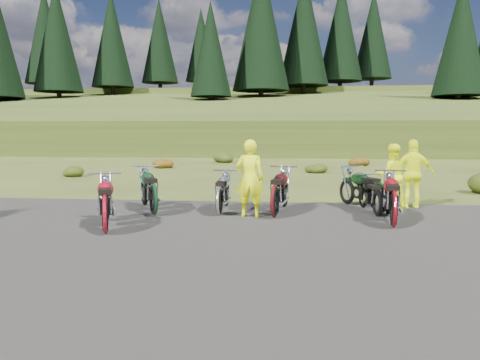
# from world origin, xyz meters

# --- Properties ---
(ground) EXTENTS (300.00, 300.00, 0.00)m
(ground) POSITION_xyz_m (0.00, 0.00, 0.00)
(ground) COLOR #354617
(ground) RESTS_ON ground
(gravel_pad) EXTENTS (20.00, 12.00, 0.04)m
(gravel_pad) POSITION_xyz_m (0.00, -2.00, 0.00)
(gravel_pad) COLOR black
(gravel_pad) RESTS_ON ground
(hill_slope) EXTENTS (300.00, 45.97, 9.37)m
(hill_slope) POSITION_xyz_m (0.00, 50.00, 0.00)
(hill_slope) COLOR #2F4216
(hill_slope) RESTS_ON ground
(hill_plateau) EXTENTS (300.00, 90.00, 9.17)m
(hill_plateau) POSITION_xyz_m (0.00, 110.00, 0.00)
(hill_plateau) COLOR #2F4216
(hill_plateau) RESTS_ON ground
(conifer_15) EXTENTS (7.92, 7.92, 20.00)m
(conifer_15) POSITION_xyz_m (-45.00, 76.00, 20.16)
(conifer_15) COLOR black
(conifer_15) RESTS_ON ground
(conifer_17) EXTENTS (7.04, 7.04, 18.00)m
(conifer_17) POSITION_xyz_m (-33.00, 57.00, 15.97)
(conifer_17) COLOR black
(conifer_17) RESTS_ON ground
(conifer_18) EXTENTS (6.60, 6.60, 17.00)m
(conifer_18) POSITION_xyz_m (-27.00, 63.00, 16.66)
(conifer_18) COLOR black
(conifer_18) RESTS_ON ground
(conifer_19) EXTENTS (6.16, 6.16, 16.00)m
(conifer_19) POSITION_xyz_m (-21.00, 69.00, 17.36)
(conifer_19) COLOR black
(conifer_19) RESTS_ON ground
(conifer_20) EXTENTS (5.72, 5.72, 15.00)m
(conifer_20) POSITION_xyz_m (-15.00, 75.00, 17.65)
(conifer_20) COLOR black
(conifer_20) RESTS_ON ground
(conifer_21) EXTENTS (5.28, 5.28, 14.00)m
(conifer_21) POSITION_xyz_m (-9.00, 50.00, 12.56)
(conifer_21) COLOR black
(conifer_21) RESTS_ON ground
(conifer_22) EXTENTS (7.92, 7.92, 20.00)m
(conifer_22) POSITION_xyz_m (-3.00, 56.00, 16.77)
(conifer_22) COLOR black
(conifer_22) RESTS_ON ground
(conifer_23) EXTENTS (7.48, 7.48, 19.00)m
(conifer_23) POSITION_xyz_m (3.00, 62.00, 17.47)
(conifer_23) COLOR black
(conifer_23) RESTS_ON ground
(conifer_24) EXTENTS (7.04, 7.04, 18.00)m
(conifer_24) POSITION_xyz_m (9.00, 68.00, 18.16)
(conifer_24) COLOR black
(conifer_24) RESTS_ON ground
(conifer_25) EXTENTS (6.60, 6.60, 17.00)m
(conifer_25) POSITION_xyz_m (15.00, 74.00, 18.66)
(conifer_25) COLOR black
(conifer_25) RESTS_ON ground
(conifer_26) EXTENTS (6.16, 6.16, 16.00)m
(conifer_26) POSITION_xyz_m (21.00, 49.00, 13.37)
(conifer_26) COLOR black
(conifer_26) RESTS_ON ground
(shrub_1) EXTENTS (1.03, 1.03, 0.61)m
(shrub_1) POSITION_xyz_m (-9.10, 11.30, 0.31)
(shrub_1) COLOR #23340D
(shrub_1) RESTS_ON ground
(shrub_2) EXTENTS (1.30, 1.30, 0.77)m
(shrub_2) POSITION_xyz_m (-6.20, 16.60, 0.38)
(shrub_2) COLOR #65310C
(shrub_2) RESTS_ON ground
(shrub_3) EXTENTS (1.56, 1.56, 0.92)m
(shrub_3) POSITION_xyz_m (-3.30, 21.90, 0.46)
(shrub_3) COLOR #23340D
(shrub_3) RESTS_ON ground
(shrub_4) EXTENTS (0.77, 0.77, 0.45)m
(shrub_4) POSITION_xyz_m (-0.40, 9.20, 0.23)
(shrub_4) COLOR #65310C
(shrub_4) RESTS_ON ground
(shrub_5) EXTENTS (1.03, 1.03, 0.61)m
(shrub_5) POSITION_xyz_m (2.50, 14.50, 0.31)
(shrub_5) COLOR #23340D
(shrub_5) RESTS_ON ground
(shrub_6) EXTENTS (1.30, 1.30, 0.77)m
(shrub_6) POSITION_xyz_m (5.40, 19.80, 0.38)
(shrub_6) COLOR #65310C
(shrub_6) RESTS_ON ground
(motorcycle_1) EXTENTS (1.52, 2.38, 1.19)m
(motorcycle_1) POSITION_xyz_m (-2.56, -0.70, 0.00)
(motorcycle_1) COLOR #9F0B1B
(motorcycle_1) RESTS_ON ground
(motorcycle_2) EXTENTS (1.70, 2.40, 1.20)m
(motorcycle_2) POSITION_xyz_m (-2.19, 1.49, 0.00)
(motorcycle_2) COLOR black
(motorcycle_2) RESTS_ON ground
(motorcycle_3) EXTENTS (0.71, 2.07, 1.08)m
(motorcycle_3) POSITION_xyz_m (-0.54, 1.66, 0.00)
(motorcycle_3) COLOR #B8B7BC
(motorcycle_3) RESTS_ON ground
(motorcycle_4) EXTENTS (1.09, 2.39, 1.21)m
(motorcycle_4) POSITION_xyz_m (0.86, 1.47, 0.00)
(motorcycle_4) COLOR #500D0F
(motorcycle_4) RESTS_ON ground
(motorcycle_5) EXTENTS (0.87, 1.97, 1.00)m
(motorcycle_5) POSITION_xyz_m (3.38, 1.87, 0.00)
(motorcycle_5) COLOR black
(motorcycle_5) RESTS_ON ground
(motorcycle_6) EXTENTS (1.05, 2.37, 1.20)m
(motorcycle_6) POSITION_xyz_m (3.49, 0.58, 0.00)
(motorcycle_6) COLOR maroon
(motorcycle_6) RESTS_ON ground
(motorcycle_7) EXTENTS (1.64, 2.34, 1.17)m
(motorcycle_7) POSITION_xyz_m (3.50, 2.37, 0.00)
(motorcycle_7) COLOR black
(motorcycle_7) RESTS_ON ground
(person_middle) EXTENTS (0.73, 0.51, 1.91)m
(person_middle) POSITION_xyz_m (0.24, 1.51, 0.96)
(person_middle) COLOR #E5F40C
(person_middle) RESTS_ON ground
(person_right_a) EXTENTS (0.88, 0.69, 1.76)m
(person_right_a) POSITION_xyz_m (4.02, 3.44, 0.88)
(person_right_a) COLOR #E5F40C
(person_right_a) RESTS_ON ground
(person_right_b) EXTENTS (1.12, 0.49, 1.89)m
(person_right_b) POSITION_xyz_m (4.60, 3.41, 0.94)
(person_right_b) COLOR #E5F40C
(person_right_b) RESTS_ON ground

